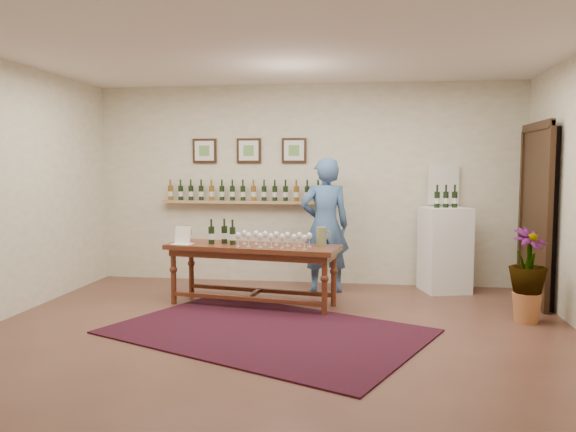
# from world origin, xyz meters

# --- Properties ---
(ground) EXTENTS (6.00, 6.00, 0.00)m
(ground) POSITION_xyz_m (0.00, 0.00, 0.00)
(ground) COLOR #523024
(ground) RESTS_ON ground
(room_shell) EXTENTS (6.00, 6.00, 6.00)m
(room_shell) POSITION_xyz_m (2.11, 1.86, 1.12)
(room_shell) COLOR beige
(room_shell) RESTS_ON ground
(rug) EXTENTS (3.53, 3.04, 0.02)m
(rug) POSITION_xyz_m (-0.10, 0.01, 0.01)
(rug) COLOR #4D0D0D
(rug) RESTS_ON ground
(tasting_table) EXTENTS (2.13, 0.97, 0.73)m
(tasting_table) POSITION_xyz_m (-0.46, 1.07, 0.62)
(tasting_table) COLOR #482812
(tasting_table) RESTS_ON ground
(table_glasses) EXTENTS (1.28, 0.48, 0.17)m
(table_glasses) POSITION_xyz_m (-0.19, 0.97, 0.81)
(table_glasses) COLOR silver
(table_glasses) RESTS_ON tasting_table
(table_bottles) EXTENTS (0.32, 0.20, 0.33)m
(table_bottles) POSITION_xyz_m (-0.83, 1.12, 0.89)
(table_bottles) COLOR black
(table_bottles) RESTS_ON tasting_table
(pitcher_left) EXTENTS (0.16, 0.16, 0.20)m
(pitcher_left) POSITION_xyz_m (-1.38, 1.30, 0.83)
(pitcher_left) COLOR olive
(pitcher_left) RESTS_ON tasting_table
(pitcher_right) EXTENTS (0.17, 0.17, 0.22)m
(pitcher_right) POSITION_xyz_m (0.35, 1.10, 0.84)
(pitcher_right) COLOR olive
(pitcher_right) RESTS_ON tasting_table
(menu_card) EXTENTS (0.26, 0.21, 0.22)m
(menu_card) POSITION_xyz_m (-1.31, 1.05, 0.83)
(menu_card) COLOR white
(menu_card) RESTS_ON tasting_table
(display_pedestal) EXTENTS (0.68, 0.68, 1.12)m
(display_pedestal) POSITION_xyz_m (1.90, 2.17, 0.56)
(display_pedestal) COLOR white
(display_pedestal) RESTS_ON ground
(pedestal_bottles) EXTENTS (0.29, 0.15, 0.28)m
(pedestal_bottles) POSITION_xyz_m (1.89, 2.12, 1.26)
(pedestal_bottles) COLOR black
(pedestal_bottles) RESTS_ON display_pedestal
(info_sign) EXTENTS (0.42, 0.13, 0.59)m
(info_sign) POSITION_xyz_m (1.90, 2.38, 1.41)
(info_sign) COLOR white
(info_sign) RESTS_ON display_pedestal
(potted_plant) EXTENTS (0.64, 0.64, 0.87)m
(potted_plant) POSITION_xyz_m (2.57, 0.75, 0.51)
(potted_plant) COLOR #A56337
(potted_plant) RESTS_ON ground
(person) EXTENTS (0.72, 0.56, 1.77)m
(person) POSITION_xyz_m (0.33, 1.92, 0.88)
(person) COLOR #3D5F90
(person) RESTS_ON ground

